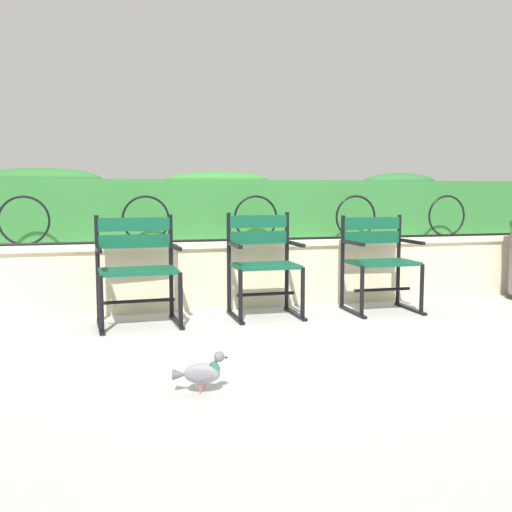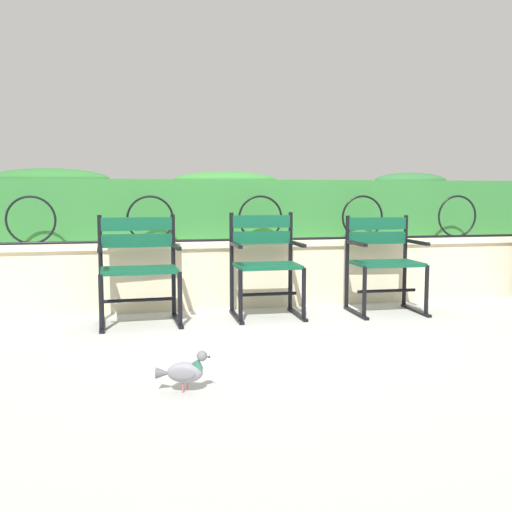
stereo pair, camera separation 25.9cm
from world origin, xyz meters
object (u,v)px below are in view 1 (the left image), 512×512
Objects in this scene: park_chair_right at (379,259)px; pigeon_far_side at (201,372)px; park_chair_left at (137,266)px; park_chair_centre at (263,262)px.

park_chair_right reaches higher than pigeon_far_side.
pigeon_far_side is (0.20, -1.77, -0.36)m from park_chair_left.
park_chair_left is 3.02× the size of pigeon_far_side.
park_chair_centre is 3.06× the size of pigeon_far_side.
park_chair_left is at bearing -177.01° from park_chair_centre.
park_chair_centre is (1.07, 0.06, -0.00)m from park_chair_left.
pigeon_far_side is (-1.92, -1.77, -0.35)m from park_chair_right.
park_chair_left is 1.03× the size of park_chair_right.
pigeon_far_side is at bearing -137.31° from park_chair_right.
park_chair_right is 2.64m from pigeon_far_side.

